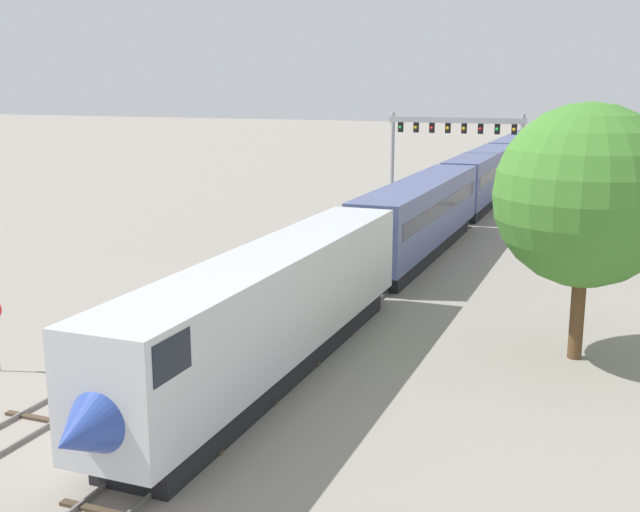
{
  "coord_description": "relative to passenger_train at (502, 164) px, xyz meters",
  "views": [
    {
      "loc": [
        13.82,
        -20.99,
        10.83
      ],
      "look_at": [
        1.0,
        12.0,
        3.0
      ],
      "focal_mm": 43.99,
      "sensor_mm": 36.0,
      "label": 1
    }
  ],
  "objects": [
    {
      "name": "ground_plane",
      "position": [
        -2.0,
        -61.3,
        -2.61
      ],
      "size": [
        400.0,
        400.0,
        0.0
      ],
      "primitive_type": "plane",
      "color": "gray"
    },
    {
      "name": "track_main",
      "position": [
        0.0,
        -1.3,
        -2.54
      ],
      "size": [
        2.6,
        200.0,
        0.16
      ],
      "color": "slate",
      "rests_on": "ground"
    },
    {
      "name": "track_near",
      "position": [
        -5.5,
        -21.3,
        -2.54
      ],
      "size": [
        2.6,
        160.0,
        0.16
      ],
      "color": "slate",
      "rests_on": "ground"
    },
    {
      "name": "passenger_train",
      "position": [
        0.0,
        0.0,
        0.0
      ],
      "size": [
        3.04,
        134.95,
        4.8
      ],
      "color": "silver",
      "rests_on": "ground"
    },
    {
      "name": "signal_gantry",
      "position": [
        -2.25,
        -13.07,
        3.52
      ],
      "size": [
        12.1,
        0.49,
        8.25
      ],
      "color": "#999BA0",
      "rests_on": "ground"
    },
    {
      "name": "trackside_tree_left",
      "position": [
        10.53,
        -50.67,
        3.97
      ],
      "size": [
        7.13,
        7.13,
        10.16
      ],
      "color": "brown",
      "rests_on": "ground"
    }
  ]
}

